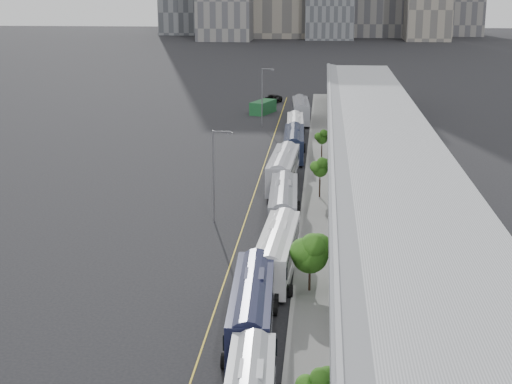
# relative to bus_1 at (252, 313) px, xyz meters

# --- Properties ---
(sidewalk) EXTENTS (10.00, 170.00, 0.12)m
(sidewalk) POSITION_rel_bus_1_xyz_m (7.36, 34.42, -1.61)
(sidewalk) COLOR gray
(sidewalk) RESTS_ON ground
(lane_line) EXTENTS (0.12, 160.00, 0.02)m
(lane_line) POSITION_rel_bus_1_xyz_m (-3.14, 34.42, -1.66)
(lane_line) COLOR gold
(lane_line) RESTS_ON ground
(depot) EXTENTS (12.45, 160.40, 7.20)m
(depot) POSITION_rel_bus_1_xyz_m (11.35, 34.42, 1.84)
(depot) COLOR gray
(depot) RESTS_ON ground
(bus_1) EXTENTS (3.31, 13.63, 3.96)m
(bus_1) POSITION_rel_bus_1_xyz_m (0.00, 0.00, 0.00)
(bus_1) COLOR #161933
(bus_1) RESTS_ON ground
(bus_2) EXTENTS (3.26, 13.33, 3.87)m
(bus_2) POSITION_rel_bus_1_xyz_m (1.01, 11.71, -0.04)
(bus_2) COLOR silver
(bus_2) RESTS_ON ground
(bus_3) EXTENTS (3.14, 13.43, 3.90)m
(bus_3) POSITION_rel_bus_1_xyz_m (0.78, 25.73, -0.02)
(bus_3) COLOR slate
(bus_3) RESTS_ON ground
(bus_4) EXTENTS (3.35, 14.08, 4.09)m
(bus_4) POSITION_rel_bus_1_xyz_m (-0.03, 40.52, 0.06)
(bus_4) COLOR #ABACB6
(bus_4) RESTS_ON ground
(bus_5) EXTENTS (3.06, 13.30, 3.87)m
(bus_5) POSITION_rel_bus_1_xyz_m (0.61, 56.45, -0.04)
(bus_5) COLOR black
(bus_5) RESTS_ON ground
(bus_6) EXTENTS (2.93, 12.26, 3.56)m
(bus_6) POSITION_rel_bus_1_xyz_m (0.27, 69.26, -0.17)
(bus_6) COLOR white
(bus_6) RESTS_ON ground
(bus_7) EXTENTS (3.51, 13.55, 3.92)m
(bus_7) POSITION_rel_bus_1_xyz_m (0.64, 84.95, -0.02)
(bus_7) COLOR gray
(bus_7) RESTS_ON ground
(tree_1) EXTENTS (2.86, 2.86, 4.89)m
(tree_1) POSITION_rel_bus_1_xyz_m (3.73, 8.22, 1.78)
(tree_1) COLOR black
(tree_1) RESTS_ON ground
(tree_2) EXTENTS (1.71, 1.71, 4.38)m
(tree_2) POSITION_rel_bus_1_xyz_m (4.30, 35.87, 1.81)
(tree_2) COLOR black
(tree_2) RESTS_ON ground
(tree_3) EXTENTS (1.47, 1.47, 3.61)m
(tree_3) POSITION_rel_bus_1_xyz_m (4.42, 56.64, 1.16)
(tree_3) COLOR black
(tree_3) RESTS_ON ground
(street_lamp_near) EXTENTS (2.04, 0.22, 9.34)m
(street_lamp_near) POSITION_rel_bus_1_xyz_m (-6.03, 25.89, 3.70)
(street_lamp_near) COLOR #59595E
(street_lamp_near) RESTS_ON ground
(street_lamp_far) EXTENTS (2.04, 0.22, 9.70)m
(street_lamp_far) POSITION_rel_bus_1_xyz_m (-5.48, 80.01, 3.88)
(street_lamp_far) COLOR #59595E
(street_lamp_far) RESTS_ON ground
(shipping_container) EXTENTS (4.64, 7.21, 2.31)m
(shipping_container) POSITION_rel_bus_1_xyz_m (-6.53, 93.51, -0.52)
(shipping_container) COLOR #164A24
(shipping_container) RESTS_ON ground
(suv) EXTENTS (4.54, 6.51, 1.65)m
(suv) POSITION_rel_bus_1_xyz_m (-5.88, 106.09, -0.85)
(suv) COLOR black
(suv) RESTS_ON ground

